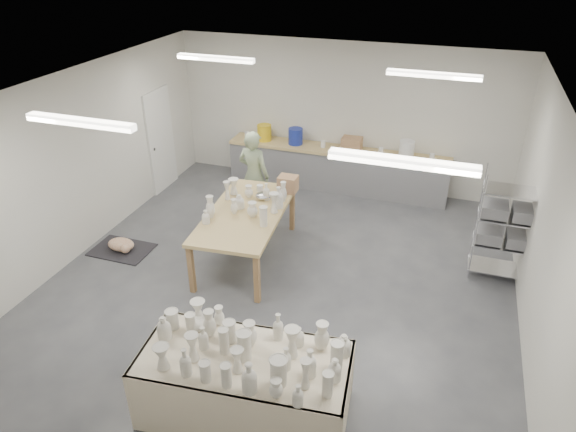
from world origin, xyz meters
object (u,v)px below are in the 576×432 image
(work_table, at_px, (251,208))
(potter, at_px, (254,175))
(drying_table, at_px, (246,381))
(red_stool, at_px, (260,195))

(work_table, bearing_deg, potter, 105.12)
(work_table, bearing_deg, drying_table, -73.64)
(work_table, height_order, potter, potter)
(drying_table, distance_m, work_table, 3.30)
(potter, height_order, red_stool, potter)
(drying_table, distance_m, red_stool, 4.88)
(work_table, bearing_deg, red_stool, 101.86)
(red_stool, bearing_deg, drying_table, -70.46)
(drying_table, distance_m, potter, 4.64)
(potter, relative_size, red_stool, 3.93)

